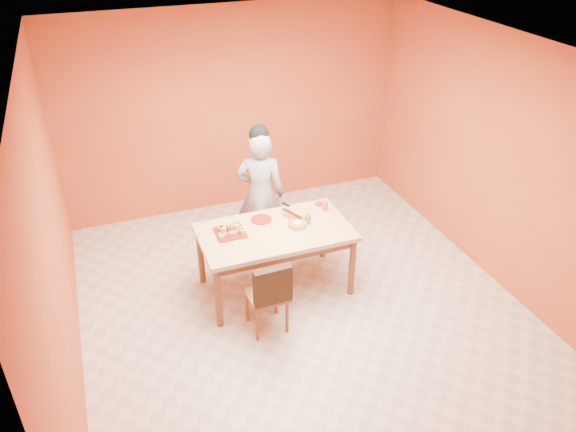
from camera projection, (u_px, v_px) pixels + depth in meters
name	position (u px, v px, depth m)	size (l,w,h in m)	color
floor	(302.00, 308.00, 6.00)	(5.00, 5.00, 0.00)	beige
ceiling	(307.00, 54.00, 4.62)	(5.00, 5.00, 0.00)	white
wall_back	(233.00, 111.00, 7.32)	(4.50, 4.50, 0.00)	#B13D28
wall_left	(52.00, 244.00, 4.63)	(5.00, 5.00, 0.00)	#B13D28
wall_right	(500.00, 162.00, 5.99)	(5.00, 5.00, 0.00)	#B13D28
dining_table	(275.00, 238.00, 5.97)	(1.60, 0.90, 0.76)	tan
dining_chair	(267.00, 293.00, 5.52)	(0.40, 0.46, 0.85)	brown
pastry_pile	(230.00, 228.00, 5.84)	(0.27, 0.27, 0.09)	tan
person	(261.00, 194.00, 6.55)	(0.57, 0.37, 1.57)	gray
pastry_platter	(230.00, 232.00, 5.87)	(0.30, 0.30, 0.02)	maroon
red_dinner_plate	(261.00, 219.00, 6.10)	(0.22, 0.22, 0.01)	maroon
white_cake_plate	(297.00, 227.00, 5.97)	(0.26, 0.26, 0.01)	white
sponge_cake	(297.00, 225.00, 5.95)	(0.21, 0.21, 0.05)	gold
cake_server	(292.00, 214.00, 6.08)	(0.06, 0.29, 0.01)	silver
egg_ornament	(306.00, 218.00, 6.01)	(0.10, 0.08, 0.13)	olive
magenta_glass	(325.00, 206.00, 6.27)	(0.07, 0.07, 0.10)	#E42267
checker_tin	(319.00, 204.00, 6.38)	(0.09, 0.09, 0.03)	#371C0F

